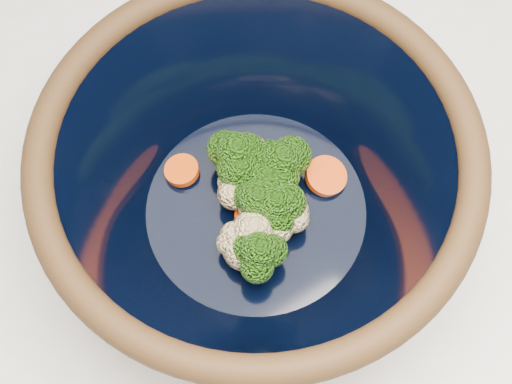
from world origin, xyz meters
TOP-DOWN VIEW (x-y plane):
  - counter at (0.00, 0.00)m, footprint 1.20×1.20m
  - mixing_bowl at (-0.08, 0.09)m, footprint 0.35×0.35m
  - vegetable_pile at (-0.08, 0.09)m, footprint 0.12×0.13m

SIDE VIEW (x-z plane):
  - counter at x=0.00m, z-range 0.00..0.90m
  - vegetable_pile at x=-0.08m, z-range 0.93..0.98m
  - mixing_bowl at x=-0.08m, z-range 0.91..1.04m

